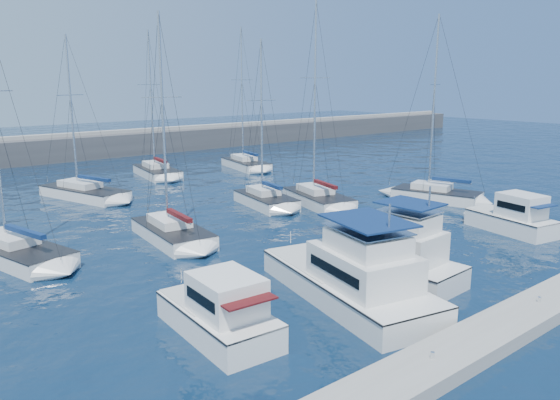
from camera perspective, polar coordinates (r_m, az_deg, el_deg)
ground at (r=33.52m, az=8.15°, el=-5.72°), size 220.00×220.00×0.00m
breakwater at (r=77.67m, az=-21.33°, el=4.76°), size 160.00×6.00×4.45m
dock at (r=27.70m, az=25.38°, el=-10.19°), size 40.00×2.20×0.60m
dock_cleat_near_port at (r=21.11m, az=15.64°, el=-15.34°), size 0.16×0.16×0.25m
dock_cleat_centre at (r=27.55m, az=25.46°, el=-9.37°), size 0.16×0.16×0.25m
motor_yacht_port_outer at (r=23.07m, az=-6.21°, el=-11.83°), size 3.15×6.35×3.20m
motor_yacht_port_inner at (r=26.43m, az=7.67°, el=-8.17°), size 6.08×11.20×4.69m
motor_yacht_stbd_inner at (r=29.74m, az=11.89°, el=-5.95°), size 3.69×8.04×4.69m
motor_yacht_stbd_outer at (r=41.08m, az=23.25°, el=-1.85°), size 3.60×6.33×3.20m
sailboat_mid_a at (r=35.83m, az=-26.01°, el=-4.81°), size 5.09×9.08×15.67m
sailboat_mid_b at (r=36.71m, az=-11.19°, el=-3.34°), size 3.81×7.80×14.87m
sailboat_mid_c at (r=45.68m, az=-1.51°, el=0.03°), size 4.04×6.98×13.92m
sailboat_mid_d at (r=46.39m, az=3.95°, el=0.23°), size 4.94×8.16×16.91m
sailboat_mid_e at (r=49.56m, az=16.00°, el=0.56°), size 5.09×7.87×16.00m
sailboat_back_a at (r=51.66m, az=-19.78°, el=0.73°), size 5.62×9.48×14.50m
sailboat_back_b at (r=61.06m, az=-12.73°, el=2.92°), size 4.32×8.17×15.79m
sailboat_back_c at (r=65.14m, az=-3.61°, el=3.81°), size 4.49×8.34×16.59m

